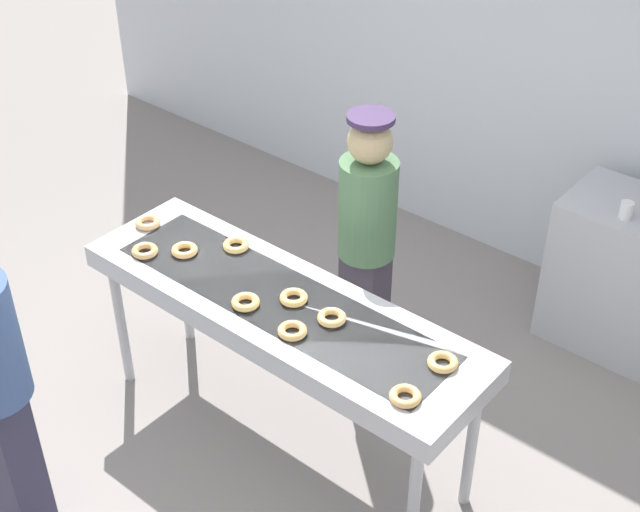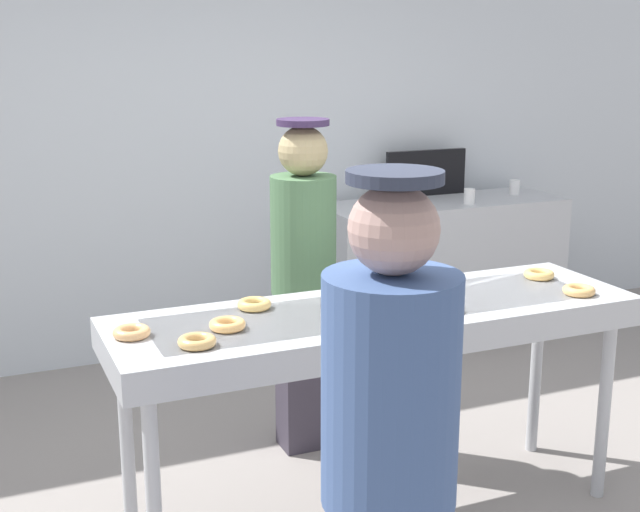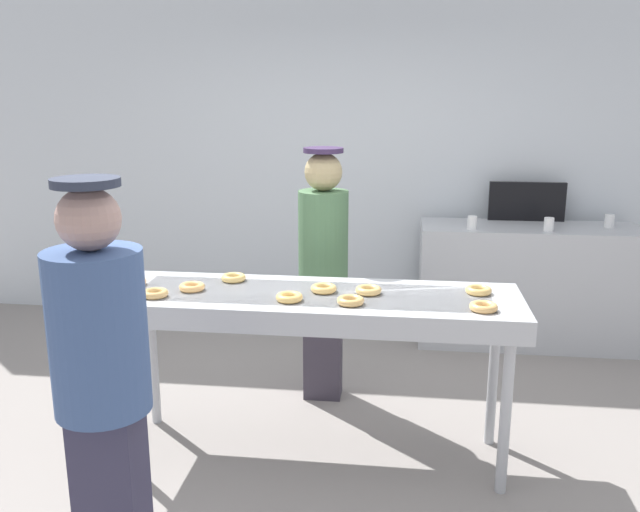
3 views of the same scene
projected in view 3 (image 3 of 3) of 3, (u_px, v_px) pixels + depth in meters
The scene contains 20 objects.
ground_plane at pixel (312, 453), 3.74m from camera, with size 16.00×16.00×0.00m, color gray.
back_wall at pixel (350, 147), 5.64m from camera, with size 8.00×0.12×3.01m, color silver.
fryer_conveyor at pixel (312, 307), 3.53m from camera, with size 2.19×0.65×0.94m.
glazed_donut_0 at pixel (134, 282), 3.66m from camera, with size 0.14×0.14×0.04m, color #EFB070.
glazed_donut_1 at pixel (479, 290), 3.51m from camera, with size 0.14×0.14×0.04m, color #E5B664.
glazed_donut_2 at pixel (324, 288), 3.54m from camera, with size 0.14×0.14×0.04m, color #DEB161.
glazed_donut_3 at pixel (351, 301), 3.33m from camera, with size 0.14×0.14×0.04m, color #DFAB62.
glazed_donut_4 at pixel (484, 307), 3.24m from camera, with size 0.14×0.14×0.04m, color #ECB167.
glazed_donut_5 at pixel (369, 290), 3.51m from camera, with size 0.14×0.14×0.04m, color #DCB065.
glazed_donut_6 at pixel (192, 287), 3.56m from camera, with size 0.14×0.14×0.04m, color #ECB064.
glazed_donut_7 at pixel (233, 278), 3.74m from camera, with size 0.14×0.14×0.04m, color #DCB363.
glazed_donut_8 at pixel (289, 297), 3.39m from camera, with size 0.14×0.14×0.04m, color #EEBB62.
glazed_donut_9 at pixel (155, 293), 3.45m from camera, with size 0.14×0.14×0.04m, color tan.
worker_baker at pixel (323, 262), 4.23m from camera, with size 0.31×0.31×1.64m.
customer_waiting at pixel (102, 380), 2.40m from camera, with size 0.34×0.34×1.69m.
prep_counter at pixel (526, 285), 5.28m from camera, with size 1.67×0.57×0.95m, color #B7BABF.
paper_cup_0 at pixel (609, 221), 5.11m from camera, with size 0.07×0.07×0.10m, color white.
paper_cup_1 at pixel (549, 224), 4.99m from camera, with size 0.07×0.07×0.10m, color white.
paper_cup_2 at pixel (472, 223), 5.06m from camera, with size 0.07×0.07×0.10m, color white.
menu_display at pixel (527, 201), 5.36m from camera, with size 0.60×0.04×0.31m, color black.
Camera 3 is at (0.46, -3.33, 1.98)m, focal length 37.52 mm.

